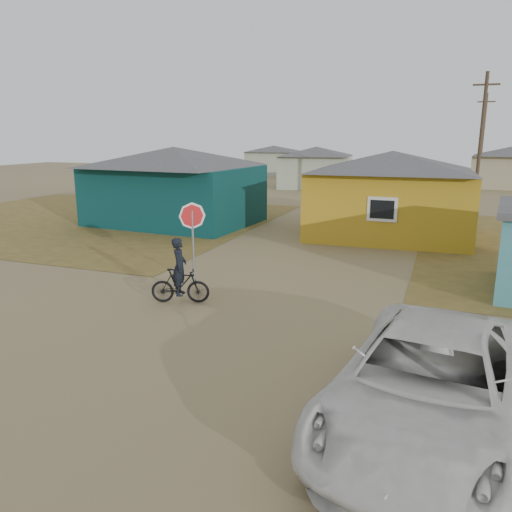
% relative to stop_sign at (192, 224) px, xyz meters
% --- Properties ---
extents(ground, '(120.00, 120.00, 0.00)m').
position_rel_stop_sign_xyz_m(ground, '(2.47, -4.00, -1.88)').
color(ground, olive).
extents(grass_nw, '(20.00, 18.00, 0.00)m').
position_rel_stop_sign_xyz_m(grass_nw, '(-11.53, 9.00, -1.87)').
color(grass_nw, brown).
rests_on(grass_nw, ground).
extents(house_teal, '(8.93, 7.08, 4.00)m').
position_rel_stop_sign_xyz_m(house_teal, '(-6.03, 9.50, 0.18)').
color(house_teal, '#093233').
rests_on(house_teal, ground).
extents(house_yellow, '(7.72, 6.76, 3.90)m').
position_rel_stop_sign_xyz_m(house_yellow, '(4.97, 10.00, 0.12)').
color(house_yellow, '#BD921D').
rests_on(house_yellow, ground).
extents(house_pale_west, '(7.04, 6.15, 3.60)m').
position_rel_stop_sign_xyz_m(house_pale_west, '(-3.53, 30.00, -0.02)').
color(house_pale_west, '#A5AE95').
rests_on(house_pale_west, ground).
extents(house_beige_east, '(6.95, 6.05, 3.60)m').
position_rel_stop_sign_xyz_m(house_beige_east, '(12.47, 36.00, -0.02)').
color(house_beige_east, tan).
rests_on(house_beige_east, ground).
extents(house_pale_north, '(6.28, 5.81, 3.40)m').
position_rel_stop_sign_xyz_m(house_pale_north, '(-11.53, 42.00, -0.13)').
color(house_pale_north, '#A5AE95').
rests_on(house_pale_north, ground).
extents(utility_pole_near, '(1.40, 0.20, 8.00)m').
position_rel_stop_sign_xyz_m(utility_pole_near, '(8.97, 18.00, 2.26)').
color(utility_pole_near, '#433528').
rests_on(utility_pole_near, ground).
extents(utility_pole_far, '(1.40, 0.20, 8.00)m').
position_rel_stop_sign_xyz_m(utility_pole_far, '(9.97, 34.00, 2.26)').
color(utility_pole_far, '#433528').
rests_on(utility_pole_far, ground).
extents(stop_sign, '(0.82, 0.27, 2.57)m').
position_rel_stop_sign_xyz_m(stop_sign, '(0.00, 0.00, 0.00)').
color(stop_sign, gray).
rests_on(stop_sign, ground).
extents(cyclist, '(1.70, 0.96, 1.85)m').
position_rel_stop_sign_xyz_m(cyclist, '(0.58, -1.92, -1.20)').
color(cyclist, black).
rests_on(cyclist, ground).
extents(vehicle, '(3.48, 6.23, 1.65)m').
position_rel_stop_sign_xyz_m(vehicle, '(7.30, -6.09, -1.06)').
color(vehicle, silver).
rests_on(vehicle, ground).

